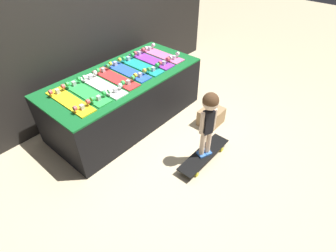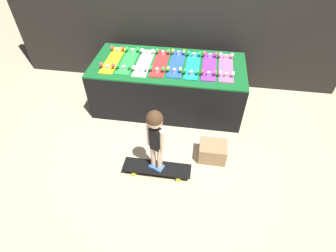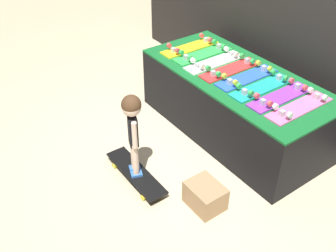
{
  "view_description": "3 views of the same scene",
  "coord_description": "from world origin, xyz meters",
  "px_view_note": "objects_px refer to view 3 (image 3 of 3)",
  "views": [
    {
      "loc": [
        -1.83,
        -1.77,
        2.27
      ],
      "look_at": [
        -0.07,
        -0.25,
        0.35
      ],
      "focal_mm": 28.0,
      "sensor_mm": 36.0,
      "label": 1
    },
    {
      "loc": [
        0.45,
        -2.48,
        2.48
      ],
      "look_at": [
        0.13,
        -0.3,
        0.38
      ],
      "focal_mm": 28.0,
      "sensor_mm": 36.0,
      "label": 2
    },
    {
      "loc": [
        2.39,
        -2.0,
        2.58
      ],
      "look_at": [
        -0.05,
        -0.25,
        0.36
      ],
      "focal_mm": 42.0,
      "sensor_mm": 36.0,
      "label": 3
    }
  ],
  "objects_px": {
    "skateboard_purple_on_rack": "(280,96)",
    "skateboard_on_floor": "(136,173)",
    "skateboard_blue_on_rack": "(247,77)",
    "storage_box": "(205,196)",
    "skateboard_white_on_rack": "(215,61)",
    "skateboard_teal_on_rack": "(262,86)",
    "skateboard_yellow_on_rack": "(190,47)",
    "skateboard_green_on_rack": "(203,53)",
    "child": "(132,121)",
    "skateboard_pink_on_rack": "(300,107)",
    "skateboard_red_on_rack": "(230,69)"
  },
  "relations": [
    {
      "from": "skateboard_teal_on_rack",
      "to": "skateboard_on_floor",
      "type": "distance_m",
      "value": 1.43
    },
    {
      "from": "skateboard_red_on_rack",
      "to": "skateboard_yellow_on_rack",
      "type": "bearing_deg",
      "value": -178.88
    },
    {
      "from": "skateboard_pink_on_rack",
      "to": "storage_box",
      "type": "height_order",
      "value": "skateboard_pink_on_rack"
    },
    {
      "from": "skateboard_pink_on_rack",
      "to": "storage_box",
      "type": "xyz_separation_m",
      "value": [
        -0.08,
        -0.96,
        -0.59
      ]
    },
    {
      "from": "skateboard_purple_on_rack",
      "to": "skateboard_white_on_rack",
      "type": "bearing_deg",
      "value": -177.63
    },
    {
      "from": "skateboard_pink_on_rack",
      "to": "skateboard_green_on_rack",
      "type": "bearing_deg",
      "value": -179.02
    },
    {
      "from": "skateboard_teal_on_rack",
      "to": "skateboard_purple_on_rack",
      "type": "xyz_separation_m",
      "value": [
        0.21,
        0.01,
        0.0
      ]
    },
    {
      "from": "skateboard_yellow_on_rack",
      "to": "skateboard_blue_on_rack",
      "type": "xyz_separation_m",
      "value": [
        0.86,
        0.03,
        0.0
      ]
    },
    {
      "from": "skateboard_green_on_rack",
      "to": "skateboard_pink_on_rack",
      "type": "height_order",
      "value": "same"
    },
    {
      "from": "skateboard_purple_on_rack",
      "to": "skateboard_on_floor",
      "type": "distance_m",
      "value": 1.49
    },
    {
      "from": "skateboard_yellow_on_rack",
      "to": "skateboard_green_on_rack",
      "type": "xyz_separation_m",
      "value": [
        0.21,
        0.01,
        0.0
      ]
    },
    {
      "from": "skateboard_purple_on_rack",
      "to": "skateboard_teal_on_rack",
      "type": "bearing_deg",
      "value": -177.33
    },
    {
      "from": "skateboard_yellow_on_rack",
      "to": "child",
      "type": "relative_size",
      "value": 0.84
    },
    {
      "from": "skateboard_white_on_rack",
      "to": "skateboard_teal_on_rack",
      "type": "xyz_separation_m",
      "value": [
        0.64,
        0.03,
        0.0
      ]
    },
    {
      "from": "skateboard_red_on_rack",
      "to": "skateboard_on_floor",
      "type": "relative_size",
      "value": 0.9
    },
    {
      "from": "skateboard_green_on_rack",
      "to": "child",
      "type": "relative_size",
      "value": 0.84
    },
    {
      "from": "skateboard_teal_on_rack",
      "to": "skateboard_pink_on_rack",
      "type": "distance_m",
      "value": 0.43
    },
    {
      "from": "skateboard_green_on_rack",
      "to": "skateboard_purple_on_rack",
      "type": "xyz_separation_m",
      "value": [
        1.07,
        0.02,
        0.0
      ]
    },
    {
      "from": "skateboard_purple_on_rack",
      "to": "child",
      "type": "bearing_deg",
      "value": -110.77
    },
    {
      "from": "storage_box",
      "to": "skateboard_green_on_rack",
      "type": "bearing_deg",
      "value": 142.34
    },
    {
      "from": "skateboard_blue_on_rack",
      "to": "skateboard_white_on_rack",
      "type": "bearing_deg",
      "value": -174.29
    },
    {
      "from": "skateboard_purple_on_rack",
      "to": "storage_box",
      "type": "bearing_deg",
      "value": -81.84
    },
    {
      "from": "skateboard_on_floor",
      "to": "skateboard_green_on_rack",
      "type": "bearing_deg",
      "value": 115.38
    },
    {
      "from": "child",
      "to": "skateboard_teal_on_rack",
      "type": "bearing_deg",
      "value": 99.01
    },
    {
      "from": "skateboard_white_on_rack",
      "to": "child",
      "type": "relative_size",
      "value": 0.84
    },
    {
      "from": "skateboard_white_on_rack",
      "to": "child",
      "type": "xyz_separation_m",
      "value": [
        0.38,
        -1.23,
        -0.03
      ]
    },
    {
      "from": "skateboard_white_on_rack",
      "to": "skateboard_yellow_on_rack",
      "type": "bearing_deg",
      "value": 178.67
    },
    {
      "from": "skateboard_yellow_on_rack",
      "to": "skateboard_purple_on_rack",
      "type": "height_order",
      "value": "same"
    },
    {
      "from": "skateboard_blue_on_rack",
      "to": "skateboard_on_floor",
      "type": "distance_m",
      "value": 1.42
    },
    {
      "from": "skateboard_yellow_on_rack",
      "to": "child",
      "type": "height_order",
      "value": "child"
    },
    {
      "from": "skateboard_teal_on_rack",
      "to": "skateboard_purple_on_rack",
      "type": "bearing_deg",
      "value": 2.67
    },
    {
      "from": "skateboard_pink_on_rack",
      "to": "skateboard_on_floor",
      "type": "relative_size",
      "value": 0.9
    },
    {
      "from": "skateboard_yellow_on_rack",
      "to": "storage_box",
      "type": "xyz_separation_m",
      "value": [
        1.42,
        -0.93,
        -0.59
      ]
    },
    {
      "from": "skateboard_blue_on_rack",
      "to": "skateboard_on_floor",
      "type": "height_order",
      "value": "skateboard_blue_on_rack"
    },
    {
      "from": "skateboard_yellow_on_rack",
      "to": "storage_box",
      "type": "height_order",
      "value": "skateboard_yellow_on_rack"
    },
    {
      "from": "skateboard_purple_on_rack",
      "to": "child",
      "type": "relative_size",
      "value": 0.84
    },
    {
      "from": "skateboard_purple_on_rack",
      "to": "skateboard_green_on_rack",
      "type": "bearing_deg",
      "value": -179.02
    },
    {
      "from": "skateboard_red_on_rack",
      "to": "storage_box",
      "type": "distance_m",
      "value": 1.35
    },
    {
      "from": "skateboard_green_on_rack",
      "to": "skateboard_on_floor",
      "type": "height_order",
      "value": "skateboard_green_on_rack"
    },
    {
      "from": "skateboard_yellow_on_rack",
      "to": "skateboard_pink_on_rack",
      "type": "distance_m",
      "value": 1.5
    },
    {
      "from": "skateboard_blue_on_rack",
      "to": "storage_box",
      "type": "relative_size",
      "value": 2.17
    },
    {
      "from": "skateboard_blue_on_rack",
      "to": "skateboard_pink_on_rack",
      "type": "height_order",
      "value": "same"
    },
    {
      "from": "skateboard_blue_on_rack",
      "to": "skateboard_on_floor",
      "type": "relative_size",
      "value": 0.9
    },
    {
      "from": "skateboard_purple_on_rack",
      "to": "storage_box",
      "type": "distance_m",
      "value": 1.13
    },
    {
      "from": "skateboard_pink_on_rack",
      "to": "skateboard_red_on_rack",
      "type": "bearing_deg",
      "value": -178.89
    },
    {
      "from": "child",
      "to": "storage_box",
      "type": "relative_size",
      "value": 2.57
    },
    {
      "from": "skateboard_red_on_rack",
      "to": "skateboard_white_on_rack",
      "type": "bearing_deg",
      "value": -174.01
    },
    {
      "from": "skateboard_blue_on_rack",
      "to": "storage_box",
      "type": "distance_m",
      "value": 1.26
    },
    {
      "from": "skateboard_red_on_rack",
      "to": "child",
      "type": "distance_m",
      "value": 1.27
    },
    {
      "from": "skateboard_white_on_rack",
      "to": "skateboard_teal_on_rack",
      "type": "relative_size",
      "value": 1.0
    }
  ]
}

